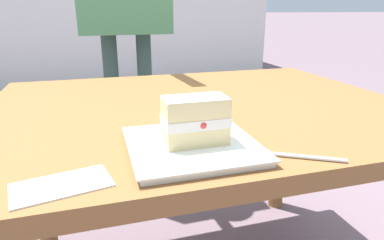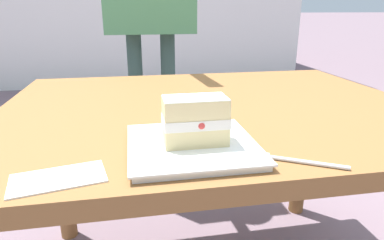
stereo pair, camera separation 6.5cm
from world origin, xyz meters
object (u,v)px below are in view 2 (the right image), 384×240
Objects in this scene: dessert_plate at (192,146)px; cake_slice at (195,120)px; paper_napkin at (58,178)px; dessert_fork at (292,160)px; patio_table at (212,134)px.

dessert_plate is 2.01× the size of cake_slice.
paper_napkin is at bearing 17.30° from cake_slice.
dessert_fork is (-0.16, 0.09, -0.06)m from cake_slice.
paper_napkin reaches higher than patio_table.
dessert_plate is 0.25m from paper_napkin.
cake_slice is (0.12, 0.33, 0.16)m from patio_table.
cake_slice is 0.81× the size of dessert_fork.
dessert_plate reaches higher than patio_table.
dessert_plate reaches higher than dessert_fork.
cake_slice is at bearing 144.92° from dessert_plate.
paper_napkin is at bearing 18.51° from dessert_plate.
paper_napkin is (0.24, 0.08, -0.01)m from dessert_plate.
dessert_plate is 0.05m from cake_slice.
paper_napkin is (0.41, -0.01, -0.00)m from dessert_fork.
dessert_plate is at bearing -35.08° from cake_slice.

